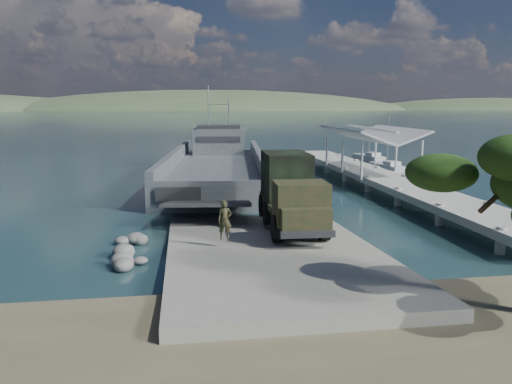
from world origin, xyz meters
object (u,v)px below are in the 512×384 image
pier (374,169)px  sailboat_near (388,167)px  military_truck (290,191)px  landing_craft (217,172)px  sailboat_far (369,158)px  soldier (225,228)px

pier → sailboat_near: size_ratio=6.77×
military_truck → landing_craft: bearing=99.9°
sailboat_near → sailboat_far: 9.78m
pier → sailboat_near: 11.66m
military_truck → soldier: bearing=-136.4°
landing_craft → pier: bearing=-14.3°
pier → sailboat_far: sailboat_far is taller
sailboat_near → pier: bearing=-128.4°
landing_craft → sailboat_near: size_ratio=5.37×
landing_craft → military_truck: size_ratio=3.92×
pier → military_truck: pier is taller
landing_craft → sailboat_near: (19.56, 4.98, -0.49)m
military_truck → sailboat_far: 39.92m
pier → soldier: pier is taller
pier → landing_craft: landing_craft is taller
soldier → military_truck: bearing=46.1°
pier → sailboat_near: bearing=60.7°
pier → military_truck: size_ratio=4.95×
pier → military_truck: 19.20m
landing_craft → sailboat_near: bearing=20.2°
pier → soldier: bearing=-128.5°
military_truck → sailboat_near: 30.80m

